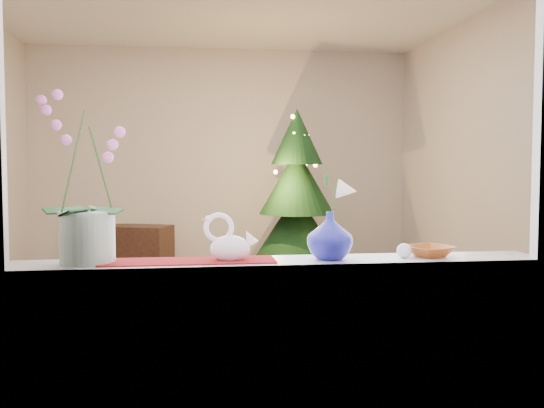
% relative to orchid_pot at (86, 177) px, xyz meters
% --- Properties ---
extents(ground, '(5.00, 5.00, 0.00)m').
position_rel_orchid_pot_xyz_m(ground, '(0.78, 2.35, -1.26)').
color(ground, '#362216').
rests_on(ground, ground).
extents(wall_back, '(4.50, 0.10, 2.70)m').
position_rel_orchid_pot_xyz_m(wall_back, '(0.78, 4.85, 0.09)').
color(wall_back, beige).
rests_on(wall_back, ground).
extents(wall_front, '(4.50, 0.10, 2.70)m').
position_rel_orchid_pot_xyz_m(wall_front, '(0.78, -0.15, 0.09)').
color(wall_front, beige).
rests_on(wall_front, ground).
extents(wall_right, '(0.10, 5.00, 2.70)m').
position_rel_orchid_pot_xyz_m(wall_right, '(3.03, 2.35, 0.09)').
color(wall_right, beige).
rests_on(wall_right, ground).
extents(window_apron, '(2.20, 0.08, 0.88)m').
position_rel_orchid_pot_xyz_m(window_apron, '(0.78, -0.11, -0.82)').
color(window_apron, white).
rests_on(window_apron, ground).
extents(windowsill, '(2.20, 0.26, 0.04)m').
position_rel_orchid_pot_xyz_m(windowsill, '(0.78, -0.02, -0.36)').
color(windowsill, white).
rests_on(windowsill, window_apron).
extents(window_frame, '(2.22, 0.06, 1.60)m').
position_rel_orchid_pot_xyz_m(window_frame, '(0.78, -0.12, 0.44)').
color(window_frame, white).
rests_on(window_frame, windowsill).
extents(runner, '(0.70, 0.20, 0.01)m').
position_rel_orchid_pot_xyz_m(runner, '(0.40, -0.02, -0.34)').
color(runner, maroon).
rests_on(runner, windowsill).
extents(orchid_pot, '(0.31, 0.31, 0.68)m').
position_rel_orchid_pot_xyz_m(orchid_pot, '(0.00, 0.00, 0.00)').
color(orchid_pot, beige).
rests_on(orchid_pot, windowsill).
extents(swan, '(0.24, 0.16, 0.19)m').
position_rel_orchid_pot_xyz_m(swan, '(0.57, -0.02, -0.25)').
color(swan, white).
rests_on(swan, windowsill).
extents(blue_vase, '(0.25, 0.25, 0.23)m').
position_rel_orchid_pot_xyz_m(blue_vase, '(0.98, -0.03, -0.23)').
color(blue_vase, navy).
rests_on(blue_vase, windowsill).
extents(lily, '(0.13, 0.07, 0.17)m').
position_rel_orchid_pot_xyz_m(lily, '(0.98, -0.03, -0.03)').
color(lily, white).
rests_on(lily, blue_vase).
extents(paperweight, '(0.07, 0.07, 0.06)m').
position_rel_orchid_pot_xyz_m(paperweight, '(1.29, -0.03, -0.31)').
color(paperweight, silver).
rests_on(paperweight, windowsill).
extents(amber_dish, '(0.21, 0.21, 0.04)m').
position_rel_orchid_pot_xyz_m(amber_dish, '(1.42, -0.01, -0.32)').
color(amber_dish, '#954518').
rests_on(amber_dish, windowsill).
extents(xmas_tree, '(1.36, 1.36, 1.91)m').
position_rel_orchid_pot_xyz_m(xmas_tree, '(1.50, 3.82, -0.31)').
color(xmas_tree, black).
rests_on(xmas_tree, ground).
extents(side_table, '(0.93, 0.70, 0.62)m').
position_rel_orchid_pot_xyz_m(side_table, '(-0.26, 4.60, -0.95)').
color(side_table, black).
rests_on(side_table, ground).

